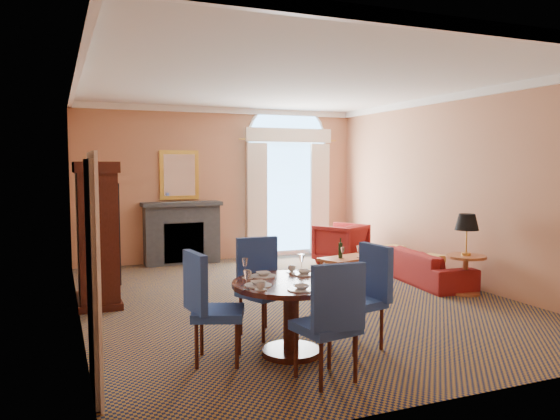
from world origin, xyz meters
name	(u,v)px	position (x,y,z in m)	size (l,w,h in m)	color
ground	(293,299)	(0.00, 0.00, 0.00)	(7.50, 7.50, 0.00)	#121A3B
room_envelope	(274,133)	(-0.03, 0.67, 2.51)	(6.04, 7.52, 3.45)	tan
armoire	(97,236)	(-2.72, 0.79, 0.99)	(0.59, 1.04, 2.05)	black
dining_table	(291,300)	(-0.99, -2.21, 0.59)	(1.25, 1.25, 0.99)	black
dining_chair_north	(261,279)	(-1.02, -1.36, 0.65)	(0.66, 0.66, 1.14)	navy
dining_chair_south	(332,315)	(-0.96, -3.07, 0.65)	(0.59, 0.59, 1.14)	navy
dining_chair_east	(365,289)	(-0.14, -2.30, 0.65)	(0.60, 0.60, 1.14)	navy
dining_chair_west	(207,300)	(-1.87, -2.11, 0.65)	(0.65, 0.65, 1.14)	navy
sofa	(427,267)	(2.55, 0.13, 0.28)	(1.91, 0.75, 0.56)	maroon
armchair	(341,244)	(2.09, 2.32, 0.41)	(0.87, 0.90, 0.82)	maroon
coffee_table	(347,259)	(1.23, 0.52, 0.43)	(1.02, 0.73, 0.80)	#A25630
side_table	(466,244)	(2.60, -0.75, 0.78)	(0.61, 0.61, 1.23)	#A25630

